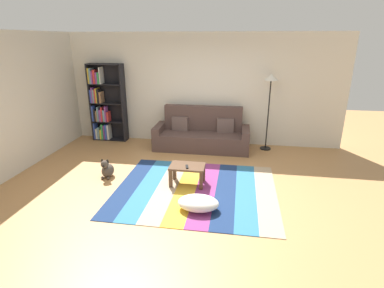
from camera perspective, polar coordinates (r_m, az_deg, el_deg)
name	(u,v)px	position (r m, az deg, el deg)	size (l,w,h in m)	color
ground_plane	(184,185)	(5.62, -1.43, -7.71)	(14.00, 14.00, 0.00)	#B27F4C
back_wall	(203,89)	(7.62, 2.01, 10.23)	(6.80, 0.10, 2.70)	silver
left_wall	(31,99)	(7.23, -28.11, 7.49)	(0.10, 5.50, 2.70)	beige
rug	(196,190)	(5.44, 0.72, -8.60)	(2.81, 2.41, 0.01)	navy
couch	(202,135)	(7.34, 1.86, 1.73)	(2.26, 0.80, 1.00)	#4C3833
bookshelf	(104,105)	(8.17, -16.25, 7.02)	(0.90, 0.28, 1.96)	black
coffee_table	(187,169)	(5.52, -0.88, -4.82)	(0.63, 0.41, 0.37)	#513826
pouf	(198,203)	(4.80, 1.19, -11.06)	(0.64, 0.43, 0.23)	white
dog	(107,169)	(6.08, -15.67, -4.63)	(0.22, 0.35, 0.40)	#473D33
standing_lamp	(270,87)	(7.23, 14.56, 10.33)	(0.32, 0.32, 1.79)	black
tv_remote	(187,167)	(5.41, -0.95, -4.30)	(0.04, 0.15, 0.02)	black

